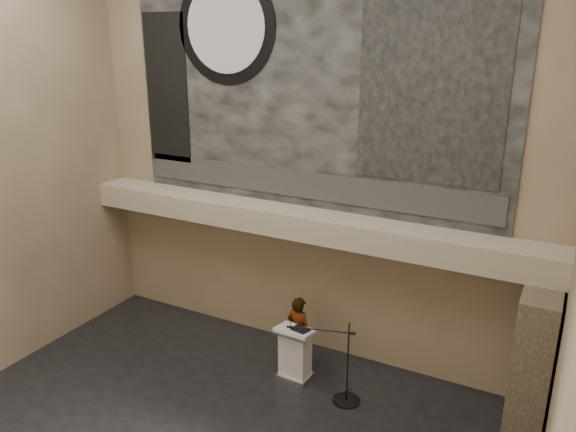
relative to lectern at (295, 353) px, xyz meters
The scene contains 16 objects.
wall_back 3.94m from the lectern, 108.08° to the left, with size 10.00×0.02×8.50m, color #7D6B4F.
soffit 2.60m from the lectern, 115.21° to the left, with size 10.00×0.80×0.50m, color tan.
sprinkler_left 3.05m from the lectern, 157.13° to the left, with size 0.04×0.04×0.06m, color #B2893D.
sprinkler_right 2.72m from the lectern, 30.10° to the left, with size 0.04×0.04×0.06m, color #B2893D.
banner 5.32m from the lectern, 108.47° to the left, with size 8.00×0.05×5.00m, color black.
banner_text_strip 3.36m from the lectern, 109.03° to the left, with size 7.76×0.02×0.55m, color #2D2D2D.
banner_clock_rim 6.65m from the lectern, 150.99° to the left, with size 2.30×2.30×0.02m, color black.
banner_clock_face 6.65m from the lectern, 151.38° to the left, with size 1.84×1.84×0.02m, color silver.
banner_building_print 5.74m from the lectern, 32.02° to the left, with size 2.60×0.02×3.60m, color black.
banner_brick_print 6.30m from the lectern, 162.12° to the left, with size 1.10×0.02×3.20m, color black.
stone_pier 4.32m from the lectern, ahead, with size 0.60×1.40×2.70m, color #463A2B.
lectern is the anchor object (origin of this frame).
binder 0.58m from the lectern, ahead, with size 0.32×0.26×0.04m, color black.
papers 0.56m from the lectern, behind, with size 0.19×0.26×0.01m, color silver.
speaker_person 0.50m from the lectern, 107.63° to the left, with size 0.56×0.37×1.54m, color silver.
mic_stand 1.24m from the lectern, 11.57° to the right, with size 1.35×0.59×1.65m.
Camera 1 is at (4.84, -5.93, 6.62)m, focal length 35.00 mm.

